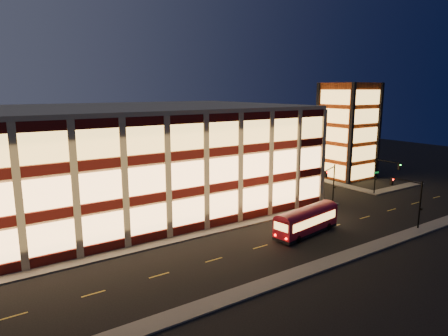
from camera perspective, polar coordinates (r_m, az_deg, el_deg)
ground at (r=46.72m, az=-3.41°, el=-9.91°), size 200.00×200.00×0.00m
sidewalk_office_south at (r=46.17m, az=-7.30°, el=-10.15°), size 54.00×2.00×0.15m
sidewalk_office_east at (r=72.77m, az=5.29°, el=-2.15°), size 2.00×30.00×0.15m
sidewalk_tower_south at (r=75.06m, az=23.39°, el=-2.62°), size 14.00×2.00×0.15m
sidewalk_tower_west at (r=80.07m, az=11.38°, el=-1.09°), size 2.00×30.00×0.15m
sidewalk_near at (r=37.07m, az=7.38°, el=-15.73°), size 100.00×2.00×0.15m
office_building at (r=58.52m, az=-14.52°, el=1.43°), size 50.45×30.45×14.50m
stair_tower at (r=79.83m, az=17.23°, el=5.07°), size 8.60×8.60×18.00m
traffic_signal_far at (r=59.67m, az=15.05°, el=-1.48°), size 3.79×1.87×6.00m
traffic_signal_right at (r=68.02m, az=21.84°, el=-0.38°), size 1.20×4.37×6.00m
traffic_signal_near at (r=54.34m, az=24.97°, el=-3.37°), size 0.32×4.45×6.00m
trolley_bus at (r=48.25m, az=11.71°, el=-7.19°), size 9.76×3.82×3.22m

